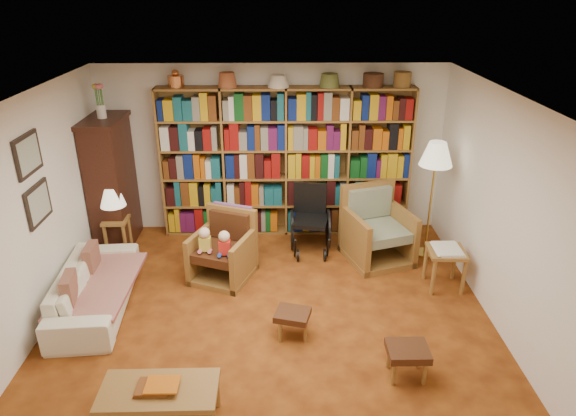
{
  "coord_description": "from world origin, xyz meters",
  "views": [
    {
      "loc": [
        0.11,
        -4.78,
        3.53
      ],
      "look_at": [
        0.2,
        0.6,
        1.15
      ],
      "focal_mm": 32.0,
      "sensor_mm": 36.0,
      "label": 1
    }
  ],
  "objects_px": {
    "floor_lamp": "(436,159)",
    "wheelchair": "(310,220)",
    "footstool_b": "(408,353)",
    "coffee_table": "(159,393)",
    "armchair_leather": "(223,249)",
    "side_table_lamp": "(117,230)",
    "armchair_sage": "(377,231)",
    "sofa": "(95,288)",
    "footstool_a": "(293,316)",
    "side_table_papers": "(446,257)"
  },
  "relations": [
    {
      "from": "armchair_leather",
      "to": "side_table_papers",
      "type": "xyz_separation_m",
      "value": [
        2.78,
        -0.35,
        0.06
      ]
    },
    {
      "from": "side_table_papers",
      "to": "side_table_lamp",
      "type": "bearing_deg",
      "value": 168.09
    },
    {
      "from": "armchair_sage",
      "to": "wheelchair",
      "type": "height_order",
      "value": "armchair_sage"
    },
    {
      "from": "sofa",
      "to": "coffee_table",
      "type": "distance_m",
      "value": 2.1
    },
    {
      "from": "armchair_sage",
      "to": "footstool_a",
      "type": "relative_size",
      "value": 2.5
    },
    {
      "from": "side_table_lamp",
      "to": "armchair_sage",
      "type": "relative_size",
      "value": 0.52
    },
    {
      "from": "footstool_a",
      "to": "footstool_b",
      "type": "xyz_separation_m",
      "value": [
        1.09,
        -0.64,
        0.02
      ]
    },
    {
      "from": "coffee_table",
      "to": "footstool_a",
      "type": "bearing_deg",
      "value": 45.99
    },
    {
      "from": "footstool_a",
      "to": "wheelchair",
      "type": "bearing_deg",
      "value": 81.53
    },
    {
      "from": "side_table_papers",
      "to": "sofa",
      "type": "bearing_deg",
      "value": -174.85
    },
    {
      "from": "armchair_leather",
      "to": "footstool_b",
      "type": "relative_size",
      "value": 2.41
    },
    {
      "from": "sofa",
      "to": "footstool_b",
      "type": "xyz_separation_m",
      "value": [
        3.38,
        -1.21,
        0.01
      ]
    },
    {
      "from": "sofa",
      "to": "armchair_leather",
      "type": "bearing_deg",
      "value": -67.17
    },
    {
      "from": "sofa",
      "to": "armchair_leather",
      "type": "distance_m",
      "value": 1.6
    },
    {
      "from": "floor_lamp",
      "to": "coffee_table",
      "type": "height_order",
      "value": "floor_lamp"
    },
    {
      "from": "floor_lamp",
      "to": "coffee_table",
      "type": "distance_m",
      "value": 4.42
    },
    {
      "from": "coffee_table",
      "to": "armchair_leather",
      "type": "bearing_deg",
      "value": 83.43
    },
    {
      "from": "floor_lamp",
      "to": "side_table_papers",
      "type": "relative_size",
      "value": 2.99
    },
    {
      "from": "side_table_lamp",
      "to": "footstool_a",
      "type": "relative_size",
      "value": 1.29
    },
    {
      "from": "armchair_sage",
      "to": "footstool_b",
      "type": "bearing_deg",
      "value": -92.74
    },
    {
      "from": "floor_lamp",
      "to": "side_table_papers",
      "type": "distance_m",
      "value": 1.3
    },
    {
      "from": "armchair_leather",
      "to": "armchair_sage",
      "type": "distance_m",
      "value": 2.12
    },
    {
      "from": "side_table_lamp",
      "to": "coffee_table",
      "type": "xyz_separation_m",
      "value": [
        1.23,
        -3.06,
        -0.04
      ]
    },
    {
      "from": "sofa",
      "to": "footstool_b",
      "type": "bearing_deg",
      "value": -114.23
    },
    {
      "from": "floor_lamp",
      "to": "footstool_b",
      "type": "height_order",
      "value": "floor_lamp"
    },
    {
      "from": "footstool_b",
      "to": "coffee_table",
      "type": "xyz_separation_m",
      "value": [
        -2.25,
        -0.56,
        0.07
      ]
    },
    {
      "from": "wheelchair",
      "to": "footstool_a",
      "type": "relative_size",
      "value": 2.24
    },
    {
      "from": "sofa",
      "to": "side_table_papers",
      "type": "xyz_separation_m",
      "value": [
        4.2,
        0.38,
        0.17
      ]
    },
    {
      "from": "floor_lamp",
      "to": "wheelchair",
      "type": "bearing_deg",
      "value": 172.35
    },
    {
      "from": "armchair_leather",
      "to": "coffee_table",
      "type": "relative_size",
      "value": 0.95
    },
    {
      "from": "armchair_sage",
      "to": "wheelchair",
      "type": "bearing_deg",
      "value": 164.65
    },
    {
      "from": "sofa",
      "to": "side_table_papers",
      "type": "distance_m",
      "value": 4.22
    },
    {
      "from": "side_table_papers",
      "to": "footstool_a",
      "type": "xyz_separation_m",
      "value": [
        -1.91,
        -0.95,
        -0.18
      ]
    },
    {
      "from": "sofa",
      "to": "footstool_a",
      "type": "height_order",
      "value": "sofa"
    },
    {
      "from": "sofa",
      "to": "footstool_b",
      "type": "distance_m",
      "value": 3.59
    },
    {
      "from": "wheelchair",
      "to": "footstool_a",
      "type": "bearing_deg",
      "value": -98.47
    },
    {
      "from": "armchair_leather",
      "to": "footstool_a",
      "type": "relative_size",
      "value": 2.24
    },
    {
      "from": "sofa",
      "to": "floor_lamp",
      "type": "bearing_deg",
      "value": -78.24
    },
    {
      "from": "armchair_sage",
      "to": "floor_lamp",
      "type": "xyz_separation_m",
      "value": [
        0.71,
        0.03,
        1.03
      ]
    },
    {
      "from": "sofa",
      "to": "armchair_leather",
      "type": "xyz_separation_m",
      "value": [
        1.42,
        0.73,
        0.1
      ]
    },
    {
      "from": "armchair_leather",
      "to": "coffee_table",
      "type": "bearing_deg",
      "value": -96.57
    },
    {
      "from": "sofa",
      "to": "armchair_sage",
      "type": "bearing_deg",
      "value": -75.63
    },
    {
      "from": "side_table_lamp",
      "to": "floor_lamp",
      "type": "relative_size",
      "value": 0.33
    },
    {
      "from": "side_table_lamp",
      "to": "sofa",
      "type": "bearing_deg",
      "value": -85.55
    },
    {
      "from": "side_table_lamp",
      "to": "armchair_leather",
      "type": "relative_size",
      "value": 0.57
    },
    {
      "from": "side_table_lamp",
      "to": "wheelchair",
      "type": "height_order",
      "value": "wheelchair"
    },
    {
      "from": "coffee_table",
      "to": "wheelchair",
      "type": "bearing_deg",
      "value": 65.58
    },
    {
      "from": "side_table_papers",
      "to": "coffee_table",
      "type": "distance_m",
      "value": 3.75
    },
    {
      "from": "armchair_leather",
      "to": "sofa",
      "type": "bearing_deg",
      "value": -152.7
    },
    {
      "from": "sofa",
      "to": "armchair_sage",
      "type": "relative_size",
      "value": 1.7
    }
  ]
}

